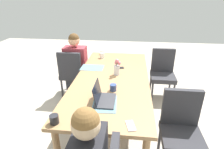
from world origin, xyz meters
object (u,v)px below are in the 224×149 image
coffee_mug_centre_left (102,55)px  phone_silver (131,126)px  chair_near_right_near (163,71)px  flower_vase (117,67)px  laptop_head_left_left_mid (103,98)px  dining_table (112,82)px  phone_black (119,68)px  person_far_left_near (76,69)px  coffee_mug_centre_right (54,119)px  chair_near_left_far (181,126)px  coffee_mug_near_right (113,88)px  chair_far_left_near (72,71)px  coffee_mug_near_left (102,52)px

coffee_mug_centre_left → phone_silver: (-1.85, -0.56, -0.05)m
chair_near_right_near → flower_vase: flower_vase is taller
phone_silver → chair_near_right_near: bearing=-31.4°
laptop_head_left_left_mid → phone_silver: (-0.39, -0.32, -0.04)m
laptop_head_left_left_mid → phone_silver: size_ratio=2.13×
dining_table → phone_black: phone_black is taller
phone_black → phone_silver: (-1.39, -0.21, 0.00)m
person_far_left_near → coffee_mug_centre_right: bearing=-169.5°
chair_near_right_near → coffee_mug_centre_left: bearing=92.5°
coffee_mug_centre_right → chair_near_left_far: bearing=-73.7°
dining_table → chair_near_right_near: 1.24m
dining_table → chair_near_left_far: size_ratio=2.55×
dining_table → person_far_left_near: size_ratio=1.92×
chair_near_left_far → phone_silver: size_ratio=6.00×
coffee_mug_near_right → phone_black: coffee_mug_near_right is taller
flower_vase → coffee_mug_centre_left: size_ratio=2.56×
chair_far_left_near → chair_near_left_far: (-1.36, -1.67, 0.00)m
coffee_mug_near_left → phone_black: (-0.67, -0.38, -0.04)m
dining_table → flower_vase: flower_vase is taller
person_far_left_near → phone_black: 0.94m
person_far_left_near → laptop_head_left_left_mid: 1.59m
coffee_mug_near_right → chair_near_right_near: bearing=-32.7°
dining_table → coffee_mug_near_right: 0.39m
person_far_left_near → coffee_mug_near_right: (-1.13, -0.82, 0.25)m
phone_black → chair_near_left_far: bearing=113.8°
coffee_mug_near_left → coffee_mug_near_right: coffee_mug_near_right is taller
laptop_head_left_left_mid → coffee_mug_centre_left: (1.46, 0.24, 0.01)m
coffee_mug_near_left → coffee_mug_centre_left: size_ratio=0.81×
person_far_left_near → chair_near_right_near: 1.63m
laptop_head_left_left_mid → phone_silver: bearing=-140.4°
flower_vase → coffee_mug_near_right: flower_vase is taller
chair_near_right_near → coffee_mug_centre_right: bearing=146.3°
coffee_mug_near_left → phone_black: coffee_mug_near_left is taller
dining_table → phone_black: (0.37, -0.07, 0.07)m
coffee_mug_centre_right → phone_black: size_ratio=0.58×
chair_far_left_near → coffee_mug_near_right: size_ratio=10.75×
flower_vase → coffee_mug_centre_left: bearing=25.0°
coffee_mug_centre_right → laptop_head_left_left_mid: bearing=-43.1°
coffee_mug_centre_right → phone_silver: (0.04, -0.71, -0.04)m
phone_silver → coffee_mug_centre_left: bearing=2.3°
dining_table → coffee_mug_near_left: size_ratio=28.31×
chair_far_left_near → phone_silver: (-1.70, -1.11, 0.24)m
coffee_mug_near_left → chair_near_left_far: bearing=-146.2°
dining_table → chair_far_left_near: 1.08m
dining_table → chair_near_right_near: size_ratio=2.55×
person_far_left_near → coffee_mug_centre_left: (0.08, -0.49, 0.26)m
laptop_head_left_left_mid → coffee_mug_centre_left: size_ratio=3.19×
chair_far_left_near → person_far_left_near: (0.07, -0.06, 0.03)m
person_far_left_near → coffee_mug_near_right: 1.41m
coffee_mug_near_left → coffee_mug_centre_right: (-2.10, 0.12, 0.00)m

